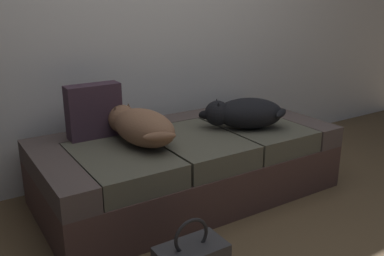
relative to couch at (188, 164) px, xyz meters
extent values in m
cube|color=#4D3530|center=(0.00, 0.00, -0.07)|extent=(1.95, 0.93, 0.30)
cube|color=#524541|center=(-0.87, 0.00, 0.15)|extent=(0.20, 0.93, 0.14)
cube|color=#524541|center=(0.87, 0.00, 0.15)|extent=(0.20, 0.93, 0.14)
cube|color=#524541|center=(0.00, 0.37, 0.15)|extent=(1.55, 0.20, 0.14)
cube|color=#545143|center=(-0.52, -0.10, 0.15)|extent=(0.50, 0.72, 0.14)
cube|color=#545143|center=(0.00, -0.10, 0.15)|extent=(0.50, 0.72, 0.14)
cube|color=#545143|center=(0.52, -0.10, 0.15)|extent=(0.50, 0.72, 0.14)
ellipsoid|color=#895E44|center=(-0.34, -0.05, 0.33)|extent=(0.35, 0.52, 0.22)
sphere|color=#895E44|center=(-0.38, 0.18, 0.34)|extent=(0.18, 0.18, 0.18)
ellipsoid|color=brown|center=(-0.39, 0.26, 0.33)|extent=(0.08, 0.11, 0.06)
cone|color=brown|center=(-0.43, 0.17, 0.40)|extent=(0.05, 0.05, 0.05)
cone|color=brown|center=(-0.33, 0.19, 0.40)|extent=(0.05, 0.05, 0.05)
ellipsoid|color=#895E44|center=(-0.35, -0.27, 0.34)|extent=(0.19, 0.11, 0.05)
ellipsoid|color=black|center=(0.41, -0.13, 0.33)|extent=(0.52, 0.44, 0.21)
sphere|color=black|center=(0.22, -0.02, 0.33)|extent=(0.17, 0.17, 0.17)
ellipsoid|color=black|center=(0.15, 0.01, 0.32)|extent=(0.12, 0.10, 0.06)
cone|color=black|center=(0.20, -0.06, 0.39)|extent=(0.04, 0.04, 0.05)
cone|color=black|center=(0.24, 0.02, 0.39)|extent=(0.04, 0.04, 0.05)
ellipsoid|color=black|center=(0.57, -0.27, 0.34)|extent=(0.18, 0.14, 0.05)
cube|color=black|center=(0.89, 0.10, 0.23)|extent=(0.09, 0.16, 0.02)
cube|color=#3B2835|center=(-0.53, 0.27, 0.39)|extent=(0.34, 0.12, 0.34)
torus|color=black|center=(-0.51, -0.85, 0.07)|extent=(0.18, 0.02, 0.18)
camera|label=1|loc=(-1.38, -2.22, 1.10)|focal=39.28mm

